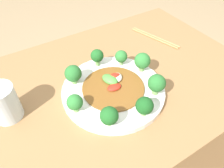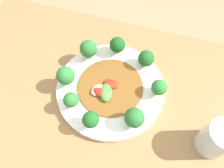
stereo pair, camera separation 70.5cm
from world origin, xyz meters
name	(u,v)px [view 2 (the right image)]	position (x,y,z in m)	size (l,w,h in m)	color
ground_plane	(109,155)	(0.00, 0.00, 0.00)	(8.00, 8.00, 0.00)	#9E8460
table	(108,138)	(0.00, 0.00, 0.36)	(1.02, 0.65, 0.73)	olive
plate	(112,89)	(0.00, -0.05, 0.74)	(0.32, 0.32, 0.02)	white
broccoli_southeast	(88,49)	(0.09, -0.13, 0.79)	(0.05, 0.05, 0.07)	#7AAD5B
broccoli_north	(91,120)	(0.01, 0.07, 0.78)	(0.04, 0.04, 0.06)	#70A356
broccoli_south	(117,45)	(0.02, -0.18, 0.78)	(0.05, 0.05, 0.06)	#89B76B
broccoli_east	(66,76)	(0.12, -0.03, 0.78)	(0.05, 0.05, 0.07)	#7AAD5B
broccoli_southwest	(146,59)	(-0.08, -0.15, 0.78)	(0.05, 0.05, 0.06)	#89B76B
broccoli_west	(159,88)	(-0.13, -0.07, 0.78)	(0.04, 0.04, 0.06)	#7AAD5B
broccoli_northeast	(71,100)	(0.08, 0.04, 0.78)	(0.04, 0.04, 0.05)	#89B76B
broccoli_northwest	(134,118)	(-0.09, 0.04, 0.78)	(0.05, 0.05, 0.06)	#7AAD5B
stirfry_center	(109,88)	(0.00, -0.04, 0.75)	(0.19, 0.19, 0.02)	brown
drinking_glass	(217,139)	(-0.30, 0.03, 0.78)	(0.08, 0.08, 0.10)	silver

